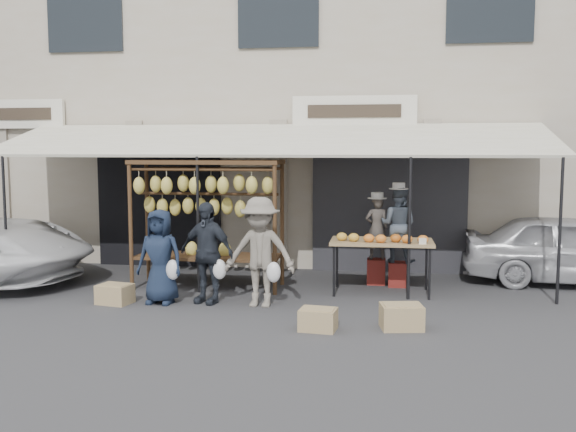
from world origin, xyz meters
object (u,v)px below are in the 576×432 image
object	(u,v)px
produce_table	(382,242)
customer_mid	(207,253)
vendor_right	(398,225)
crate_near_a	(318,320)
crate_near_b	(401,317)
crate_far	(115,294)
customer_right	(260,252)
vendor_left	(377,228)
banana_rack	(207,199)
customer_left	(160,256)
sedan	(571,249)

from	to	relation	value
produce_table	customer_mid	xyz separation A→B (m)	(-2.73, -1.01, -0.07)
vendor_right	crate_near_a	distance (m)	3.29
vendor_right	crate_near_b	distance (m)	2.87
crate_near_a	crate_far	xyz separation A→B (m)	(-3.31, 1.02, 0.01)
customer_right	vendor_left	bearing A→B (deg)	51.06
customer_right	crate_far	xyz separation A→B (m)	(-2.30, -0.17, -0.70)
crate_far	customer_mid	bearing A→B (deg)	10.91
banana_rack	vendor_right	size ratio (longest dim) A/B	1.96
banana_rack	customer_right	size ratio (longest dim) A/B	1.53
customer_left	customer_right	xyz separation A→B (m)	(1.59, 0.03, 0.10)
crate_near_a	banana_rack	bearing A→B (deg)	132.92
vendor_left	customer_left	bearing A→B (deg)	19.55
produce_table	vendor_left	size ratio (longest dim) A/B	1.51
crate_far	vendor_left	bearing A→B (deg)	27.09
banana_rack	produce_table	bearing A→B (deg)	-0.56
customer_mid	crate_near_b	world-z (taller)	customer_mid
vendor_right	sedan	distance (m)	3.18
produce_table	customer_left	bearing A→B (deg)	-161.45
vendor_right	crate_near_b	world-z (taller)	vendor_right
vendor_right	sedan	world-z (taller)	vendor_right
sedan	crate_near_b	bearing A→B (deg)	142.68
banana_rack	crate_near_a	size ratio (longest dim) A/B	5.39
crate_near_a	crate_far	distance (m)	3.47
customer_right	crate_near_a	xyz separation A→B (m)	(1.02, -1.18, -0.70)
banana_rack	crate_near_a	distance (m)	3.49
crate_far	crate_near_b	bearing A→B (deg)	-10.11
produce_table	crate_near_b	size ratio (longest dim) A/B	3.09
vendor_left	sedan	bearing A→B (deg)	177.27
vendor_right	customer_right	bearing A→B (deg)	57.85
vendor_right	customer_mid	size ratio (longest dim) A/B	0.83
banana_rack	crate_near_a	bearing A→B (deg)	-47.08
vendor_left	sedan	size ratio (longest dim) A/B	0.30
customer_right	sedan	world-z (taller)	customer_right
banana_rack	customer_mid	bearing A→B (deg)	-75.11
banana_rack	produce_table	distance (m)	3.08
customer_mid	vendor_right	bearing A→B (deg)	46.23
crate_far	sedan	size ratio (longest dim) A/B	0.13
banana_rack	produce_table	size ratio (longest dim) A/B	1.53
crate_far	customer_right	bearing A→B (deg)	4.16
customer_right	crate_near_b	world-z (taller)	customer_right
vendor_right	crate_far	bearing A→B (deg)	41.85
customer_left	customer_mid	size ratio (longest dim) A/B	0.93
customer_mid	crate_near_a	distance (m)	2.38
produce_table	sedan	world-z (taller)	sedan
customer_left	sedan	xyz separation A→B (m)	(6.81, 2.42, -0.11)
vendor_right	customer_left	bearing A→B (deg)	44.05
banana_rack	vendor_left	world-z (taller)	banana_rack
crate_near_a	crate_far	bearing A→B (deg)	162.93
produce_table	vendor_left	xyz separation A→B (m)	(-0.09, 0.79, 0.14)
customer_mid	customer_left	bearing A→B (deg)	-151.42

